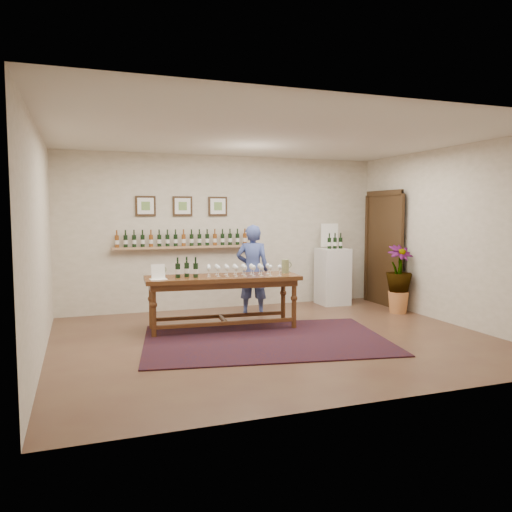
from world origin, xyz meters
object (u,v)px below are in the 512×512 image
object	(u,v)px
potted_plant	(399,279)
tasting_table	(223,284)
display_pedestal	(333,276)
person	(253,270)

from	to	relation	value
potted_plant	tasting_table	bearing A→B (deg)	-177.30
tasting_table	display_pedestal	xyz separation A→B (m)	(2.56, 1.30, -0.15)
display_pedestal	person	xyz separation A→B (m)	(-1.77, -0.40, 0.24)
tasting_table	person	size ratio (longest dim) A/B	1.51
potted_plant	person	world-z (taller)	person
tasting_table	display_pedestal	bearing A→B (deg)	31.31
tasting_table	potted_plant	distance (m)	3.25
display_pedestal	potted_plant	bearing A→B (deg)	-59.20
tasting_table	display_pedestal	size ratio (longest dim) A/B	2.18
display_pedestal	person	size ratio (longest dim) A/B	0.69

